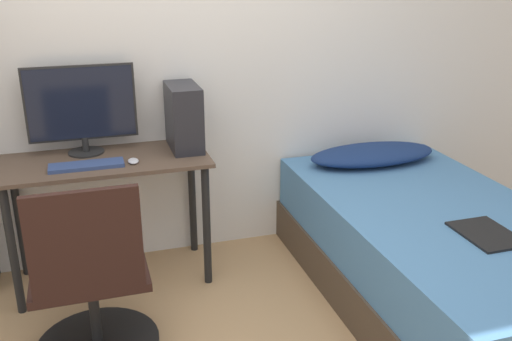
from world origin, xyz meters
name	(u,v)px	position (x,y,z in m)	size (l,w,h in m)	color
wall_back	(154,54)	(0.00, 1.38, 1.25)	(8.00, 0.05, 2.50)	silver
desk	(107,180)	(-0.33, 1.10, 0.61)	(1.11, 0.51, 0.74)	brown
office_chair	(92,293)	(-0.46, 0.41, 0.34)	(0.58, 0.58, 0.91)	black
bed	(435,256)	(1.30, 0.34, 0.27)	(1.09, 2.02, 0.55)	#4C3D2D
pillow	(373,154)	(1.30, 1.09, 0.60)	(0.83, 0.36, 0.11)	navy
magazine	(487,234)	(1.33, 0.02, 0.55)	(0.24, 0.32, 0.01)	black
monitor	(81,107)	(-0.43, 1.24, 1.00)	(0.59, 0.20, 0.49)	black
keyboard	(87,165)	(-0.43, 1.00, 0.75)	(0.38, 0.12, 0.02)	#33477A
pc_tower	(184,117)	(0.12, 1.17, 0.92)	(0.17, 0.34, 0.37)	#232328
mouse	(133,161)	(-0.19, 1.00, 0.75)	(0.06, 0.09, 0.02)	silver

